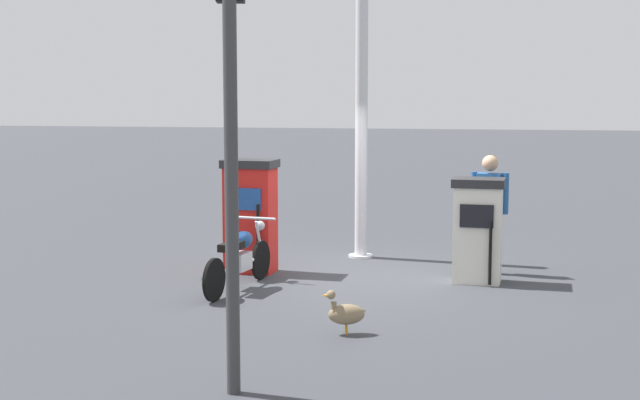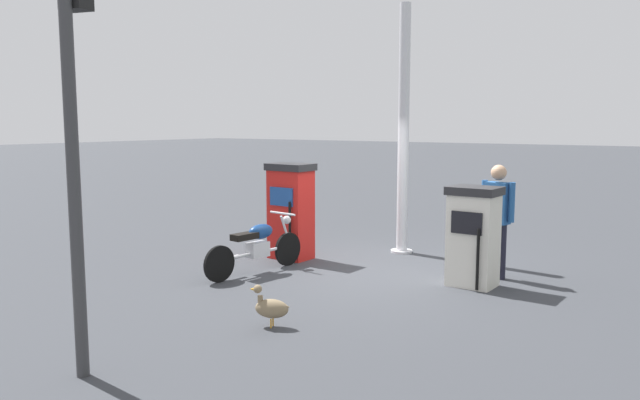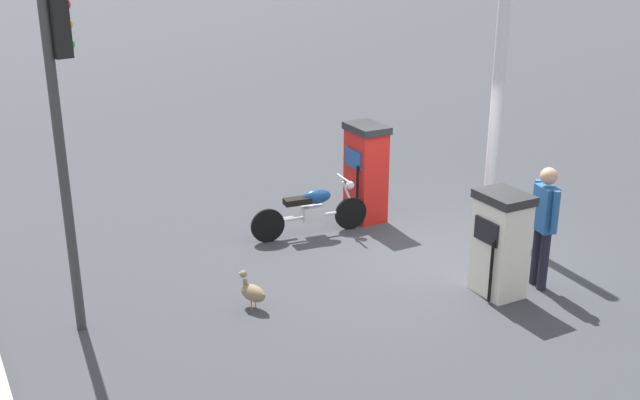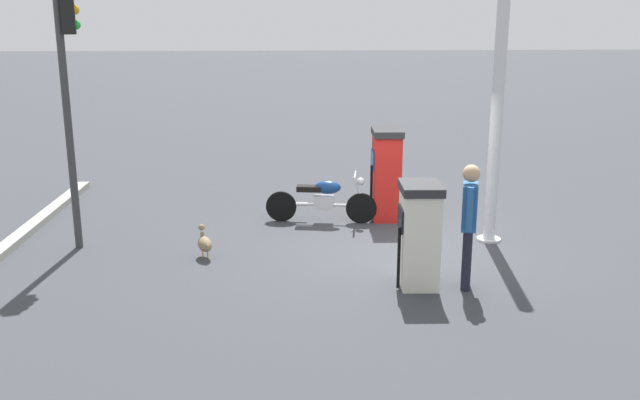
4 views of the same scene
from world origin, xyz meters
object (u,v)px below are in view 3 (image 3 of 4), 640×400
(motorcycle_near_pump, at_px, (312,209))
(wandering_duck, at_px, (252,292))
(canopy_support_pole, at_px, (497,101))
(attendant_person, at_px, (544,219))
(fuel_pump_far, at_px, (500,243))
(fuel_pump_near, at_px, (366,172))
(roadside_traffic_light, at_px, (62,112))

(motorcycle_near_pump, bearing_deg, wandering_duck, 43.29)
(canopy_support_pole, bearing_deg, attendant_person, 66.12)
(attendant_person, bearing_deg, fuel_pump_far, -11.41)
(attendant_person, xyz_separation_m, canopy_support_pole, (-0.92, -2.07, 1.15))
(fuel_pump_near, bearing_deg, wandering_duck, 33.14)
(fuel_pump_near, relative_size, roadside_traffic_light, 0.41)
(canopy_support_pole, bearing_deg, motorcycle_near_pump, -23.49)
(fuel_pump_far, relative_size, wandering_duck, 2.94)
(fuel_pump_near, height_order, canopy_support_pole, canopy_support_pole)
(wandering_duck, bearing_deg, fuel_pump_near, -146.86)
(attendant_person, bearing_deg, fuel_pump_near, -79.35)
(motorcycle_near_pump, relative_size, wandering_duck, 4.03)
(motorcycle_near_pump, bearing_deg, fuel_pump_near, -170.27)
(attendant_person, bearing_deg, roadside_traffic_light, -19.30)
(canopy_support_pole, bearing_deg, roadside_traffic_light, 0.28)
(wandering_duck, relative_size, canopy_support_pole, 0.11)
(fuel_pump_near, height_order, roadside_traffic_light, roadside_traffic_light)
(wandering_duck, bearing_deg, fuel_pump_far, 157.55)
(fuel_pump_far, height_order, canopy_support_pole, canopy_support_pole)
(attendant_person, xyz_separation_m, roadside_traffic_light, (5.81, -2.04, 1.77))
(roadside_traffic_light, bearing_deg, fuel_pump_far, 159.76)
(motorcycle_near_pump, height_order, canopy_support_pole, canopy_support_pole)
(motorcycle_near_pump, bearing_deg, attendant_person, 119.20)
(canopy_support_pole, bearing_deg, fuel_pump_far, 51.03)
(fuel_pump_near, height_order, motorcycle_near_pump, fuel_pump_near)
(attendant_person, distance_m, roadside_traffic_light, 6.41)
(fuel_pump_near, xyz_separation_m, wandering_duck, (3.12, 2.04, -0.61))
(fuel_pump_near, height_order, wandering_duck, fuel_pump_near)
(fuel_pump_far, height_order, attendant_person, attendant_person)
(fuel_pump_near, relative_size, canopy_support_pole, 0.37)
(fuel_pump_far, bearing_deg, attendant_person, 168.59)
(motorcycle_near_pump, relative_size, roadside_traffic_light, 0.49)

